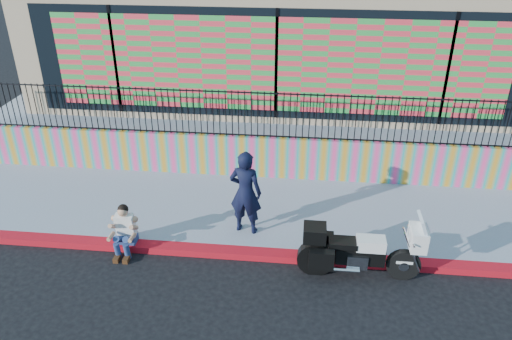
# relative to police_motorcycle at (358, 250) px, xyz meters

# --- Properties ---
(ground) EXTENTS (90.00, 90.00, 0.00)m
(ground) POSITION_rel_police_motorcycle_xyz_m (-1.93, 0.35, -0.61)
(ground) COLOR black
(ground) RESTS_ON ground
(red_curb) EXTENTS (16.00, 0.30, 0.15)m
(red_curb) POSITION_rel_police_motorcycle_xyz_m (-1.93, 0.35, -0.53)
(red_curb) COLOR red
(red_curb) RESTS_ON ground
(sidewalk) EXTENTS (16.00, 3.00, 0.15)m
(sidewalk) POSITION_rel_police_motorcycle_xyz_m (-1.93, 2.00, -0.53)
(sidewalk) COLOR gray
(sidewalk) RESTS_ON ground
(mural_wall) EXTENTS (16.00, 0.20, 1.10)m
(mural_wall) POSITION_rel_police_motorcycle_xyz_m (-1.93, 3.60, 0.09)
(mural_wall) COLOR #FA4189
(mural_wall) RESTS_ON sidewalk
(metal_fence) EXTENTS (15.80, 0.04, 1.20)m
(metal_fence) POSITION_rel_police_motorcycle_xyz_m (-1.93, 3.60, 1.24)
(metal_fence) COLOR black
(metal_fence) RESTS_ON mural_wall
(elevated_platform) EXTENTS (16.00, 10.00, 1.25)m
(elevated_platform) POSITION_rel_police_motorcycle_xyz_m (-1.93, 8.70, 0.02)
(elevated_platform) COLOR gray
(elevated_platform) RESTS_ON ground
(storefront_building) EXTENTS (14.00, 8.06, 4.00)m
(storefront_building) POSITION_rel_police_motorcycle_xyz_m (-1.93, 8.48, 2.64)
(storefront_building) COLOR tan
(storefront_building) RESTS_ON elevated_platform
(police_motorcycle) EXTENTS (2.33, 0.77, 1.45)m
(police_motorcycle) POSITION_rel_police_motorcycle_xyz_m (0.00, 0.00, 0.00)
(police_motorcycle) COLOR black
(police_motorcycle) RESTS_ON ground
(police_officer) EXTENTS (0.76, 0.57, 1.90)m
(police_officer) POSITION_rel_police_motorcycle_xyz_m (-2.30, 1.08, 0.49)
(police_officer) COLOR black
(police_officer) RESTS_ON sidewalk
(seated_man) EXTENTS (0.54, 0.71, 1.06)m
(seated_man) POSITION_rel_police_motorcycle_xyz_m (-4.71, 0.20, -0.16)
(seated_man) COLOR navy
(seated_man) RESTS_ON ground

